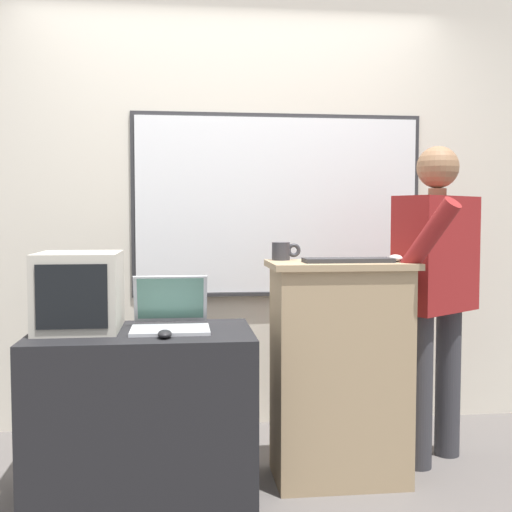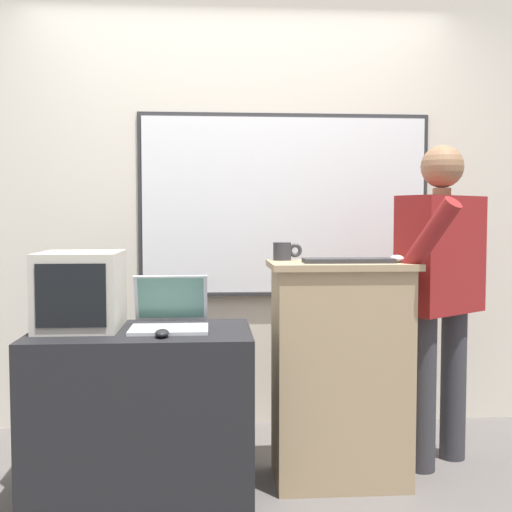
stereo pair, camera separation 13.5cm
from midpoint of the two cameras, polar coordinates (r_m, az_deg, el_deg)
back_wall at (r=3.91m, az=-0.51°, el=6.30°), size 6.40×0.17×2.91m
lectern_podium at (r=3.12m, az=8.72°, el=-10.12°), size 0.67×0.42×1.05m
side_desk at (r=3.02m, az=-8.78°, el=-13.57°), size 0.98×0.60×0.75m
person_presenter at (r=3.37m, az=17.21°, el=-2.10°), size 0.62×0.73×1.62m
laptop at (r=2.96m, az=-6.36°, el=-5.17°), size 0.35×0.33×0.24m
wireless_keyboard at (r=3.00m, az=9.48°, el=-0.39°), size 0.41×0.14×0.02m
computer_mouse_by_laptop at (r=2.75m, az=-6.96°, el=-6.84°), size 0.06×0.10×0.03m
computer_mouse_by_keyboard at (r=3.07m, az=13.67°, el=-0.22°), size 0.06×0.10×0.03m
crt_monitor at (r=3.02m, az=-14.09°, el=-2.97°), size 0.36×0.42×0.35m
coffee_mug at (r=3.13m, az=3.71°, el=0.43°), size 0.14×0.09×0.09m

